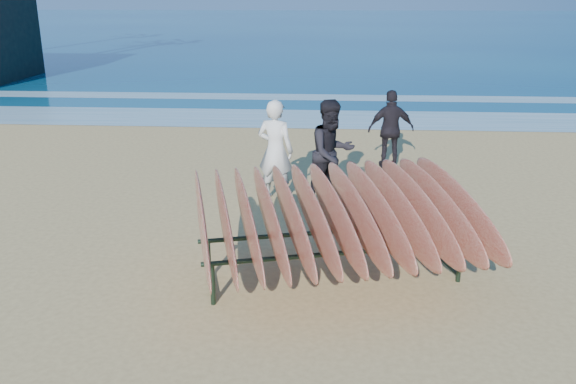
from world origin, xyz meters
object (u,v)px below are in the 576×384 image
person_dark_b (391,129)px  surfboard_rack (335,214)px  person_white (275,150)px  person_dark_a (332,153)px

person_dark_b → surfboard_rack: bearing=71.6°
person_white → surfboard_rack: bearing=126.0°
person_white → person_dark_b: size_ratio=1.10×
surfboard_rack → person_white: person_white is taller
person_white → person_dark_a: 0.95m
person_white → person_dark_b: bearing=-116.9°
person_dark_b → person_dark_a: bearing=57.2°
surfboard_rack → person_white: (-0.96, 2.98, -0.01)m
surfboard_rack → person_dark_a: (-0.03, 2.78, 0.01)m
person_white → person_dark_a: bearing=-173.9°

